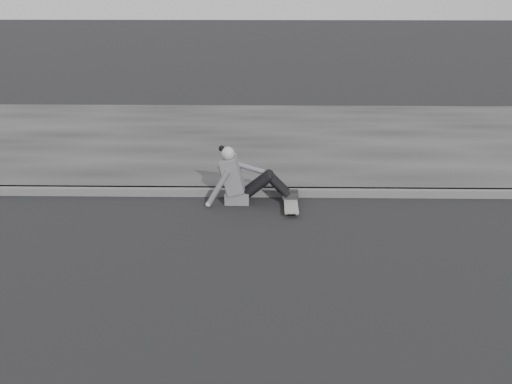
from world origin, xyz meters
TOP-DOWN VIEW (x-y plane):
  - ground at (0.00, 0.00)m, footprint 80.00×80.00m
  - curb at (0.00, 2.58)m, footprint 24.00×0.16m
  - sidewalk at (0.00, 5.60)m, footprint 24.00×6.00m
  - skateboard at (-1.55, 2.07)m, footprint 0.20×0.78m
  - seated_woman at (-2.29, 2.32)m, footprint 1.38×0.46m

SIDE VIEW (x-z plane):
  - ground at x=0.00m, z-range 0.00..0.00m
  - curb at x=0.00m, z-range 0.00..0.12m
  - sidewalk at x=0.00m, z-range 0.00..0.12m
  - skateboard at x=-1.55m, z-range 0.03..0.12m
  - seated_woman at x=-2.29m, z-range -0.08..0.80m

